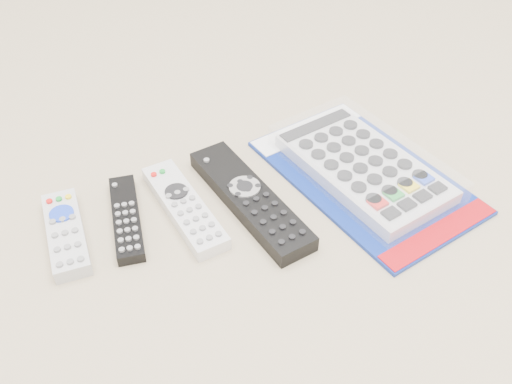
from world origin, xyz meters
name	(u,v)px	position (x,y,z in m)	size (l,w,h in m)	color
remote_small_grey	(66,233)	(-0.22, 0.05, 0.01)	(0.06, 0.16, 0.02)	#AFAFB2
remote_slim_black	(126,218)	(-0.14, 0.04, 0.01)	(0.07, 0.17, 0.02)	black
remote_silver_dvd	(184,207)	(-0.06, 0.03, 0.01)	(0.06, 0.20, 0.02)	silver
remote_large_black	(250,199)	(0.03, 0.00, 0.01)	(0.09, 0.26, 0.03)	black
jumbo_remote_packaged	(364,166)	(0.22, -0.02, 0.02)	(0.25, 0.36, 0.04)	navy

